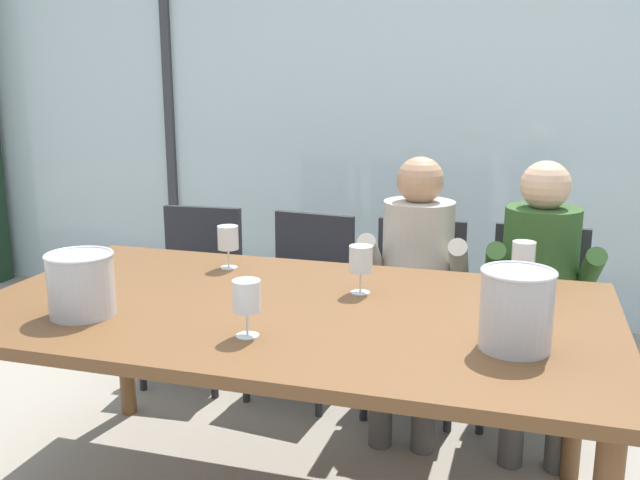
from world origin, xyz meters
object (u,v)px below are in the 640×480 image
object	(u,v)px
ice_bucket_primary	(81,283)
wine_glass_near_bucket	(523,257)
person_olive_shirt	(540,283)
chair_right_of_center	(536,309)
person_beige_jumper	(415,273)
dining_table	(291,325)
wine_glass_center_pour	(361,261)
chair_left_of_center	(306,290)
ice_bucket_secondary	(516,308)
wine_glass_by_right_taster	(247,299)
wine_glass_by_left_taster	(228,240)
chair_near_curtain	(197,280)
chair_center	(417,299)

from	to	relation	value
ice_bucket_primary	wine_glass_near_bucket	xyz separation A→B (m)	(1.36, 0.72, 0.01)
person_olive_shirt	wine_glass_near_bucket	world-z (taller)	person_olive_shirt
chair_right_of_center	person_beige_jumper	bearing A→B (deg)	-159.03
dining_table	chair_right_of_center	bearing A→B (deg)	51.45
dining_table	wine_glass_center_pour	distance (m)	0.34
chair_left_of_center	chair_right_of_center	xyz separation A→B (m)	(1.09, 0.01, 0.00)
ice_bucket_secondary	wine_glass_by_right_taster	xyz separation A→B (m)	(-0.76, -0.13, -0.00)
person_olive_shirt	wine_glass_by_left_taster	bearing A→B (deg)	-161.06
person_beige_jumper	wine_glass_near_bucket	xyz separation A→B (m)	(0.46, -0.43, 0.22)
ice_bucket_secondary	wine_glass_near_bucket	size ratio (longest dim) A/B	1.34
chair_near_curtain	wine_glass_center_pour	world-z (taller)	wine_glass_center_pour
chair_near_curtain	chair_right_of_center	size ratio (longest dim) A/B	1.00
ice_bucket_secondary	wine_glass_by_left_taster	xyz separation A→B (m)	(-1.13, 0.56, -0.00)
wine_glass_near_bucket	wine_glass_center_pour	distance (m)	0.60
ice_bucket_secondary	wine_glass_near_bucket	bearing A→B (deg)	88.90
dining_table	chair_near_curtain	bearing A→B (deg)	130.28
chair_center	person_olive_shirt	world-z (taller)	person_olive_shirt
person_olive_shirt	chair_left_of_center	bearing A→B (deg)	169.41
chair_near_curtain	wine_glass_center_pour	xyz separation A→B (m)	(1.06, -0.81, 0.39)
ice_bucket_secondary	wine_glass_center_pour	xyz separation A→B (m)	(-0.54, 0.38, -0.00)
ice_bucket_primary	wine_glass_near_bucket	bearing A→B (deg)	27.75
chair_left_of_center	ice_bucket_secondary	distance (m)	1.61
chair_center	person_olive_shirt	bearing A→B (deg)	-16.82
person_beige_jumper	ice_bucket_primary	bearing A→B (deg)	-130.35
person_beige_jumper	dining_table	bearing A→B (deg)	-110.50
wine_glass_by_left_taster	wine_glass_by_right_taster	xyz separation A→B (m)	(0.36, -0.69, 0.00)
wine_glass_by_left_taster	wine_glass_near_bucket	xyz separation A→B (m)	(1.14, 0.06, 0.00)
chair_right_of_center	person_olive_shirt	world-z (taller)	person_olive_shirt
person_beige_jumper	ice_bucket_secondary	world-z (taller)	person_beige_jumper
chair_right_of_center	person_beige_jumper	world-z (taller)	person_beige_jumper
dining_table	ice_bucket_secondary	distance (m)	0.78
ice_bucket_primary	wine_glass_center_pour	size ratio (longest dim) A/B	1.25
dining_table	chair_near_curtain	distance (m)	1.35
chair_left_of_center	wine_glass_near_bucket	world-z (taller)	wine_glass_near_bucket
chair_left_of_center	ice_bucket_primary	size ratio (longest dim) A/B	3.99
ice_bucket_primary	wine_glass_by_left_taster	size ratio (longest dim) A/B	1.25
chair_center	chair_left_of_center	bearing A→B (deg)	179.64
chair_near_curtain	wine_glass_near_bucket	xyz separation A→B (m)	(1.61, -0.58, 0.39)
chair_near_curtain	chair_center	bearing A→B (deg)	-4.16
wine_glass_by_right_taster	chair_near_curtain	bearing A→B (deg)	122.17
dining_table	ice_bucket_primary	bearing A→B (deg)	-155.64
chair_center	person_olive_shirt	distance (m)	0.59
person_olive_shirt	chair_center	bearing A→B (deg)	161.28
dining_table	person_olive_shirt	distance (m)	1.19
wine_glass_near_bucket	chair_right_of_center	bearing A→B (deg)	82.91
person_olive_shirt	wine_glass_by_right_taster	size ratio (longest dim) A/B	6.83
person_beige_jumper	wine_glass_by_right_taster	distance (m)	1.23
chair_right_of_center	chair_center	bearing A→B (deg)	-175.38
wine_glass_by_left_taster	wine_glass_near_bucket	world-z (taller)	same
chair_left_of_center	dining_table	bearing A→B (deg)	-68.82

